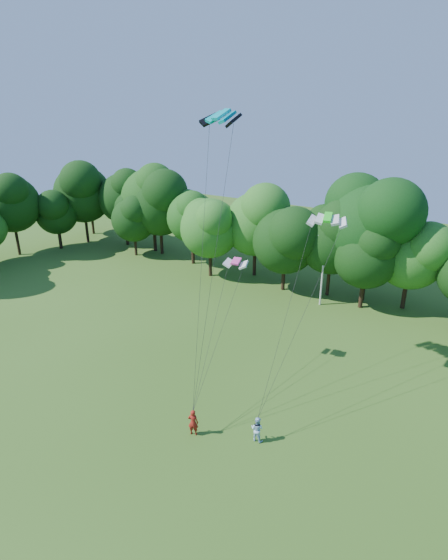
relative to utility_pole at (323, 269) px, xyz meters
The scene contains 9 objects.
ground 32.84m from the utility_pole, 87.88° to the right, with size 160.00×160.00×0.00m, color #315617.
utility_pole is the anchor object (origin of this frame).
kite_flyer_left 24.23m from the utility_pole, 87.85° to the right, with size 0.69×0.45×1.89m, color maroon.
kite_flyer_right 22.89m from the utility_pole, 78.15° to the right, with size 0.85×0.66×1.75m, color #B0D6F5.
kite_teal 22.44m from the utility_pole, 97.73° to the right, with size 3.29×2.04×0.77m.
kite_green 16.91m from the utility_pole, 69.90° to the right, with size 2.84×1.81×0.54m.
kite_pink 15.59m from the utility_pole, 96.61° to the right, with size 2.05×1.29×0.39m.
tree_back_west 29.14m from the utility_pole, behind, with size 9.98×9.98×14.51m.
tree_back_center 7.44m from the utility_pole, 48.22° to the left, with size 10.46×10.46×15.22m.
Camera 1 is at (14.14, -9.56, 19.94)m, focal length 28.00 mm.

